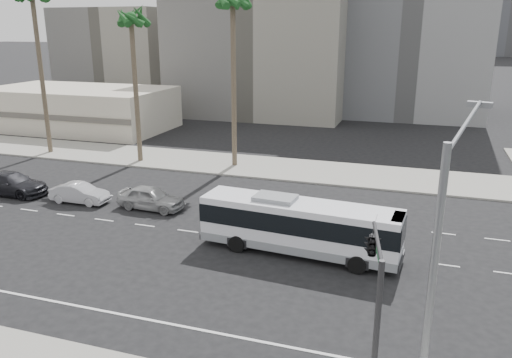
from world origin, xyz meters
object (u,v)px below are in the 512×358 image
at_px(car_a, 151,198).
at_px(traffic_signal, 373,251).
at_px(palm_mid, 131,21).
at_px(palm_near, 233,4).
at_px(car_b, 80,193).
at_px(city_bus, 299,225).
at_px(car_c, 11,183).
at_px(streetlight_corner, 437,271).

xyz_separation_m(car_a, traffic_signal, (16.04, -13.11, 4.09)).
xyz_separation_m(traffic_signal, palm_mid, (-23.38, 24.14, 7.65)).
bearing_deg(palm_near, car_b, -119.26).
height_order(city_bus, palm_mid, palm_mid).
bearing_deg(palm_mid, car_c, -110.40).
distance_m(streetlight_corner, palm_near, 33.19).
xyz_separation_m(city_bus, streetlight_corner, (6.61, -11.58, 3.87)).
distance_m(streetlight_corner, palm_mid, 37.24).
height_order(car_c, streetlight_corner, streetlight_corner).
relative_size(streetlight_corner, palm_near, 0.64).
height_order(car_c, palm_mid, palm_mid).
xyz_separation_m(car_b, traffic_signal, (21.54, -12.69, 4.19)).
bearing_deg(car_b, palm_mid, 7.99).
xyz_separation_m(car_c, palm_near, (13.18, 12.63, 13.11)).
relative_size(car_c, traffic_signal, 0.98).
bearing_deg(car_c, city_bus, -98.52).
bearing_deg(streetlight_corner, car_b, 161.51).
xyz_separation_m(city_bus, car_c, (-22.95, 3.40, -0.84)).
distance_m(car_c, palm_near, 22.48).
height_order(traffic_signal, palm_mid, palm_mid).
xyz_separation_m(car_b, streetlight_corner, (23.47, -14.95, 4.84)).
relative_size(streetlight_corner, traffic_signal, 1.67).
bearing_deg(palm_mid, car_a, -56.36).
distance_m(city_bus, car_b, 17.22).
relative_size(car_b, car_c, 0.74).
distance_m(city_bus, palm_near, 22.43).
bearing_deg(streetlight_corner, palm_near, 134.67).
bearing_deg(palm_near, palm_mid, -172.26).
relative_size(car_b, traffic_signal, 0.73).
distance_m(streetlight_corner, traffic_signal, 3.04).
xyz_separation_m(car_a, streetlight_corner, (17.97, -15.37, 4.73)).
relative_size(traffic_signal, palm_mid, 0.42).
height_order(car_b, streetlight_corner, streetlight_corner).
distance_m(car_c, traffic_signal, 30.69).
relative_size(car_a, streetlight_corner, 0.48).
relative_size(car_b, streetlight_corner, 0.43).
bearing_deg(palm_near, city_bus, -58.65).
distance_m(car_c, streetlight_corner, 33.47).
xyz_separation_m(car_a, car_c, (-11.58, -0.38, 0.03)).
bearing_deg(city_bus, palm_mid, 146.07).
height_order(car_b, palm_mid, palm_mid).
distance_m(car_a, palm_near, 18.03).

